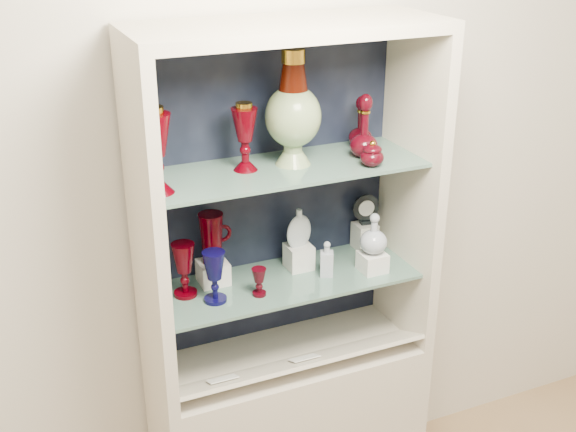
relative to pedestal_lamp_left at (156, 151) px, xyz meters
name	(u,v)px	position (x,y,z in m)	size (l,w,h in m)	color
wall_back	(263,168)	(0.44, 0.26, -0.20)	(3.50, 0.02, 2.80)	silver
cabinet_back_panel	(267,190)	(0.44, 0.23, -0.28)	(0.98, 0.02, 1.15)	black
cabinet_side_left	(147,233)	(-0.04, 0.04, -0.28)	(0.04, 0.40, 1.15)	beige
cabinet_side_right	(410,188)	(0.92, 0.04, -0.28)	(0.04, 0.40, 1.15)	beige
cabinet_top_cap	(288,28)	(0.44, 0.04, 0.32)	(1.00, 0.40, 0.04)	beige
shelf_lower	(286,280)	(0.44, 0.06, -0.56)	(0.92, 0.34, 0.01)	slate
shelf_upper	(286,168)	(0.44, 0.06, -0.14)	(0.92, 0.34, 0.01)	slate
label_ledge	(300,362)	(0.44, -0.07, -0.82)	(0.92, 0.18, 0.01)	beige
label_card_0	(222,379)	(0.15, -0.07, -0.81)	(0.10, 0.07, 0.00)	white
label_card_1	(304,358)	(0.45, -0.07, -0.81)	(0.10, 0.07, 0.00)	white
pedestal_lamp_left	(156,151)	(0.00, 0.00, 0.00)	(0.10, 0.10, 0.26)	#4D0008
pedestal_lamp_right	(245,137)	(0.31, 0.08, -0.02)	(0.09, 0.09, 0.22)	#4D0008
enamel_urn	(293,108)	(0.47, 0.07, 0.06)	(0.18, 0.18, 0.38)	#0D3F26
ruby_decanter_a	(365,122)	(0.72, 0.04, -0.01)	(0.10, 0.10, 0.25)	#44050F
ruby_decanter_b	(361,120)	(0.76, 0.14, -0.03)	(0.08, 0.08, 0.20)	#44050F
lidded_bowl	(372,153)	(0.70, -0.05, -0.09)	(0.08, 0.08, 0.09)	#44050F
cobalt_goblet	(215,277)	(0.17, 0.01, -0.46)	(0.08, 0.08, 0.18)	#0C0A3B
ruby_goblet_tall	(184,270)	(0.08, 0.09, -0.46)	(0.08, 0.08, 0.19)	#4D0008
ruby_goblet_small	(259,282)	(0.31, -0.01, -0.50)	(0.05, 0.05, 0.10)	#44050F
riser_ruby_pitcher	(213,272)	(0.20, 0.14, -0.51)	(0.10, 0.10, 0.08)	silver
ruby_pitcher	(212,238)	(0.20, 0.14, -0.38)	(0.14, 0.09, 0.18)	#4D0008
clear_square_bottle	(327,259)	(0.58, 0.03, -0.49)	(0.05, 0.05, 0.13)	#9CA6B7
riser_flat_flask	(299,256)	(0.52, 0.12, -0.51)	(0.09, 0.09, 0.09)	silver
flat_flask	(299,227)	(0.52, 0.12, -0.39)	(0.10, 0.04, 0.14)	silver
riser_clear_round_decanter	(372,262)	(0.75, -0.01, -0.52)	(0.09, 0.09, 0.07)	silver
clear_round_decanter	(374,235)	(0.75, -0.01, -0.41)	(0.10, 0.10, 0.15)	#9CA6B7
riser_cameo_medallion	(365,236)	(0.82, 0.17, -0.50)	(0.08, 0.08, 0.10)	silver
cameo_medallion	(366,209)	(0.82, 0.17, -0.39)	(0.10, 0.04, 0.12)	black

